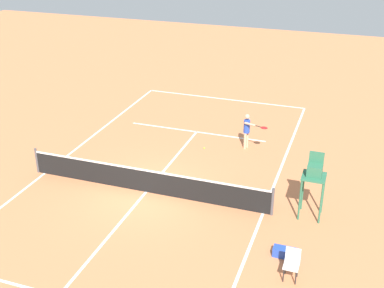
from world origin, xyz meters
The scene contains 8 objects.
ground_plane centered at (0.00, 0.00, 0.00)m, with size 60.00×60.00×0.00m, color #D37A4C.
court_lines centered at (0.00, 0.00, 0.00)m, with size 9.14×21.91×0.01m.
tennis_net centered at (0.00, 0.00, 0.50)m, with size 9.74×0.10×1.07m.
player_serving centered at (-2.72, -5.02, 0.97)m, with size 1.19×0.85×1.63m.
tennis_ball centered at (-0.92, -4.33, 0.03)m, with size 0.07×0.07×0.07m, color #CCE033.
umpire_chair centered at (-6.09, -0.39, 1.61)m, with size 0.80×0.80×2.41m.
courtside_chair_near centered at (-5.97, 3.09, 0.53)m, with size 0.44×0.46×0.95m.
equipment_bag centered at (-5.66, 2.18, 0.15)m, with size 0.76×0.32×0.30m, color #2647B7.
Camera 1 is at (-7.03, 14.90, 9.74)m, focal length 46.56 mm.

